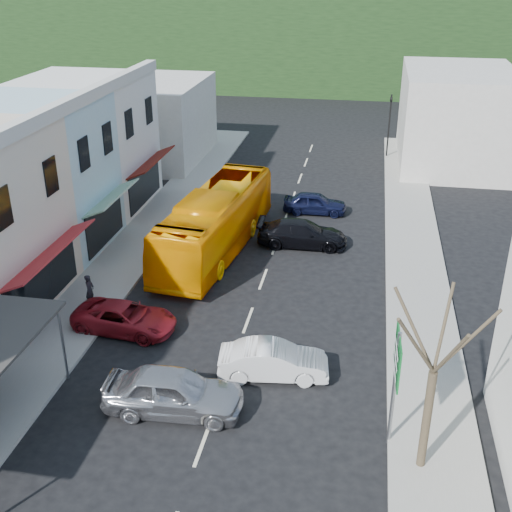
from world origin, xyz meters
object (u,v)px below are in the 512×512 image
(car_red, at_px, (125,316))
(pedestrian_left, at_px, (90,288))
(traffic_signal, at_px, (389,127))
(bus, at_px, (216,224))
(direction_sign, at_px, (394,390))
(car_white, at_px, (274,361))
(car_silver, at_px, (174,395))
(street_tree, at_px, (433,372))

(car_red, height_order, pedestrian_left, pedestrian_left)
(car_red, relative_size, traffic_signal, 0.93)
(car_red, bearing_deg, pedestrian_left, 60.55)
(bus, distance_m, traffic_signal, 21.57)
(traffic_signal, bearing_deg, direction_sign, 111.17)
(bus, xyz_separation_m, traffic_signal, (9.19, 19.50, 0.92))
(car_white, bearing_deg, traffic_signal, -15.32)
(pedestrian_left, xyz_separation_m, direction_sign, (13.26, -6.69, 1.12))
(car_silver, distance_m, pedestrian_left, 8.66)
(bus, bearing_deg, traffic_signal, 71.07)
(car_red, distance_m, pedestrian_left, 2.76)
(bus, distance_m, direction_sign, 16.51)
(street_tree, bearing_deg, car_silver, 171.10)
(bus, relative_size, traffic_signal, 2.35)
(pedestrian_left, bearing_deg, bus, -30.32)
(car_white, bearing_deg, pedestrian_left, 60.38)
(car_silver, distance_m, car_red, 6.00)
(bus, xyz_separation_m, car_white, (4.79, -10.80, -0.85))
(car_red, relative_size, pedestrian_left, 2.71)
(bus, height_order, car_silver, bus)
(pedestrian_left, xyz_separation_m, traffic_signal, (13.37, 26.57, 1.47))
(pedestrian_left, distance_m, street_tree, 16.40)
(car_red, bearing_deg, car_silver, -137.23)
(bus, relative_size, direction_sign, 2.73)
(pedestrian_left, height_order, street_tree, street_tree)
(bus, relative_size, car_white, 2.64)
(direction_sign, distance_m, traffic_signal, 33.27)
(car_silver, height_order, direction_sign, direction_sign)
(car_white, relative_size, direction_sign, 1.04)
(bus, height_order, car_red, bus)
(bus, relative_size, street_tree, 1.59)
(car_white, xyz_separation_m, direction_sign, (4.30, -2.97, 1.42))
(traffic_signal, bearing_deg, bus, 86.11)
(car_white, xyz_separation_m, pedestrian_left, (-8.96, 3.72, 0.30))
(car_white, distance_m, street_tree, 7.23)
(car_white, height_order, street_tree, street_tree)
(bus, distance_m, car_silver, 13.59)
(street_tree, height_order, traffic_signal, street_tree)
(car_silver, bearing_deg, street_tree, -101.74)
(direction_sign, xyz_separation_m, street_tree, (0.98, -1.00, 1.52))
(car_white, bearing_deg, street_tree, -134.05)
(car_red, xyz_separation_m, pedestrian_left, (-2.24, 1.58, 0.30))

